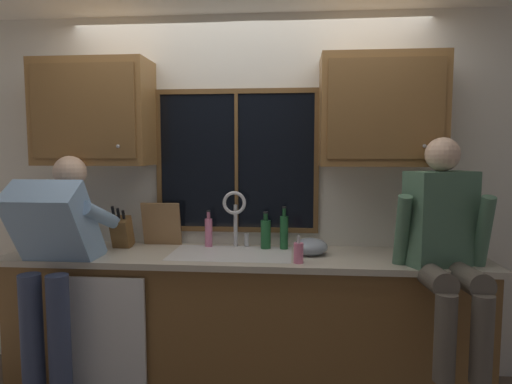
% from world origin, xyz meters
% --- Properties ---
extents(back_wall, '(5.47, 0.12, 2.55)m').
position_xyz_m(back_wall, '(0.00, 0.06, 1.27)').
color(back_wall, silver).
rests_on(back_wall, floor).
extents(window_glass, '(1.10, 0.02, 0.95)m').
position_xyz_m(window_glass, '(-0.08, -0.01, 1.52)').
color(window_glass, black).
extents(window_frame_top, '(1.17, 0.02, 0.04)m').
position_xyz_m(window_frame_top, '(-0.08, -0.02, 2.02)').
color(window_frame_top, brown).
extents(window_frame_bottom, '(1.17, 0.02, 0.04)m').
position_xyz_m(window_frame_bottom, '(-0.08, -0.02, 1.03)').
color(window_frame_bottom, brown).
extents(window_frame_left, '(0.03, 0.02, 0.95)m').
position_xyz_m(window_frame_left, '(-0.65, -0.02, 1.52)').
color(window_frame_left, brown).
extents(window_frame_right, '(0.04, 0.02, 0.95)m').
position_xyz_m(window_frame_right, '(0.49, -0.02, 1.52)').
color(window_frame_right, brown).
extents(window_mullion_center, '(0.02, 0.02, 0.95)m').
position_xyz_m(window_mullion_center, '(-0.08, -0.02, 1.52)').
color(window_mullion_center, brown).
extents(lower_cabinet_run, '(3.07, 0.58, 0.88)m').
position_xyz_m(lower_cabinet_run, '(0.00, -0.29, 0.44)').
color(lower_cabinet_run, brown).
rests_on(lower_cabinet_run, floor).
extents(countertop, '(3.13, 0.62, 0.04)m').
position_xyz_m(countertop, '(0.00, -0.31, 0.90)').
color(countertop, beige).
rests_on(countertop, lower_cabinet_run).
extents(dishwasher_front, '(0.60, 0.02, 0.74)m').
position_xyz_m(dishwasher_front, '(-0.87, -0.61, 0.46)').
color(dishwasher_front, white).
extents(upper_cabinet_left, '(0.79, 0.36, 0.72)m').
position_xyz_m(upper_cabinet_left, '(-1.05, -0.17, 1.86)').
color(upper_cabinet_left, olive).
extents(upper_cabinet_right, '(0.79, 0.36, 0.72)m').
position_xyz_m(upper_cabinet_right, '(0.90, -0.17, 1.86)').
color(upper_cabinet_right, olive).
extents(sink, '(0.80, 0.46, 0.21)m').
position_xyz_m(sink, '(-0.08, -0.30, 0.82)').
color(sink, silver).
rests_on(sink, lower_cabinet_run).
extents(faucet, '(0.18, 0.09, 0.40)m').
position_xyz_m(faucet, '(-0.07, -0.12, 1.17)').
color(faucet, silver).
rests_on(faucet, countertop).
extents(person_standing, '(0.53, 0.69, 1.57)m').
position_xyz_m(person_standing, '(-1.12, -0.62, 0.96)').
color(person_standing, '#384260').
rests_on(person_standing, floor).
extents(person_sitting_on_counter, '(0.54, 0.66, 1.26)m').
position_xyz_m(person_sitting_on_counter, '(1.20, -0.57, 1.10)').
color(person_sitting_on_counter, '#595147').
rests_on(person_sitting_on_counter, countertop).
extents(knife_block, '(0.12, 0.18, 0.32)m').
position_xyz_m(knife_block, '(-0.87, -0.19, 1.03)').
color(knife_block, brown).
rests_on(knife_block, countertop).
extents(cutting_board, '(0.28, 0.09, 0.31)m').
position_xyz_m(cutting_board, '(-0.62, -0.08, 1.07)').
color(cutting_board, '#997047').
rests_on(cutting_board, countertop).
extents(mixing_bowl, '(0.23, 0.23, 0.11)m').
position_xyz_m(mixing_bowl, '(0.45, -0.27, 0.97)').
color(mixing_bowl, '#8C99A8').
rests_on(mixing_bowl, countertop).
extents(soap_dispenser, '(0.06, 0.07, 0.17)m').
position_xyz_m(soap_dispenser, '(0.37, -0.51, 0.99)').
color(soap_dispenser, pink).
rests_on(soap_dispenser, countertop).
extents(bottle_green_glass, '(0.05, 0.05, 0.26)m').
position_xyz_m(bottle_green_glass, '(-0.27, -0.10, 1.03)').
color(bottle_green_glass, pink).
rests_on(bottle_green_glass, countertop).
extents(bottle_tall_clear, '(0.07, 0.07, 0.26)m').
position_xyz_m(bottle_tall_clear, '(0.14, -0.13, 1.03)').
color(bottle_tall_clear, '#1E592D').
rests_on(bottle_tall_clear, countertop).
extents(bottle_amber_small, '(0.06, 0.06, 0.30)m').
position_xyz_m(bottle_amber_small, '(0.27, -0.13, 1.04)').
color(bottle_amber_small, '#1E592D').
rests_on(bottle_amber_small, countertop).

